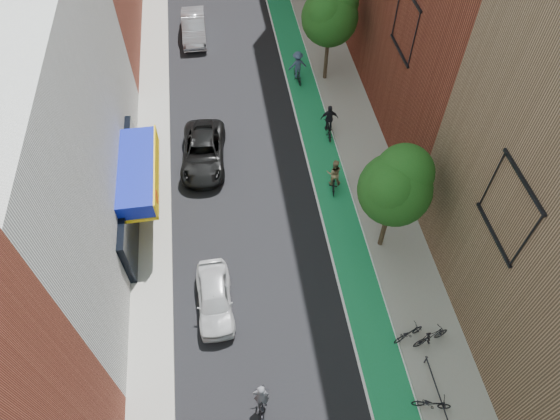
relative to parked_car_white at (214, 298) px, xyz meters
name	(u,v)px	position (x,y,z in m)	size (l,w,h in m)	color
bike_lane	(297,64)	(7.00, 18.21, -0.68)	(2.00, 68.00, 0.01)	#157A37
sidewalk_left	(154,76)	(-3.00, 18.21, -0.61)	(2.00, 68.00, 0.15)	gray
sidewalk_right	(331,60)	(9.50, 18.21, -0.61)	(3.00, 68.00, 0.15)	gray
building_left_white	(11,140)	(-8.00, 6.21, 5.31)	(8.00, 20.00, 12.00)	silver
tree_near	(397,185)	(8.65, 2.23, 3.97)	(3.40, 3.36, 6.42)	#332619
tree_mid	(331,13)	(8.65, 16.23, 4.20)	(3.55, 3.53, 6.74)	#332619
parked_car_white	(214,298)	(0.00, 0.00, 0.00)	(1.62, 4.04, 1.38)	silver
parked_car_black	(203,152)	(0.00, 9.58, 0.04)	(2.42, 5.25, 1.46)	black
parked_car_silver	(194,27)	(0.00, 22.75, 0.11)	(1.68, 4.82, 1.59)	#9C9EA5
cyclist_lead	(262,401)	(1.58, -4.98, 0.04)	(0.84, 1.77, 2.13)	black
cyclist_lane_near	(334,177)	(7.03, 6.42, 0.22)	(0.93, 1.62, 2.07)	black
cyclist_lane_mid	(329,124)	(7.70, 10.76, 0.15)	(1.10, 1.74, 2.16)	black
cyclist_lane_far	(298,68)	(6.71, 16.32, 0.38)	(1.31, 1.55, 2.23)	black
parked_bike_near	(432,403)	(8.40, -6.03, -0.12)	(0.56, 1.59, 0.84)	black
parked_bike_mid	(431,336)	(9.30, -3.29, -0.01)	(0.50, 1.77, 1.06)	black
parked_bike_far	(408,333)	(8.40, -2.95, -0.14)	(0.53, 1.53, 0.80)	black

